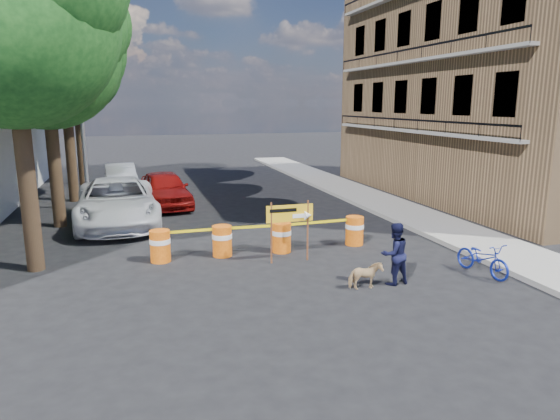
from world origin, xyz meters
TOP-DOWN VIEW (x-y plane):
  - ground at (0.00, 0.00)m, footprint 120.00×120.00m
  - sidewalk_east at (6.20, 6.00)m, footprint 2.40×40.00m
  - apartment_building at (12.00, 8.00)m, footprint 8.00×16.00m
  - tree_near at (-6.73, 2.00)m, footprint 5.46×5.20m
  - tree_mid_a at (-6.74, 7.00)m, footprint 5.25×5.00m
  - tree_mid_b at (-6.73, 12.00)m, footprint 5.67×5.40m
  - tree_far at (-6.74, 17.00)m, footprint 5.04×4.80m
  - streetlamp at (-5.93, 9.50)m, footprint 1.25×0.18m
  - barrel_far_left at (-3.56, 1.78)m, footprint 0.58×0.58m
  - barrel_mid_left at (-1.81, 1.81)m, footprint 0.58×0.58m
  - barrel_mid_right at (-0.04, 1.71)m, footprint 0.58×0.58m
  - barrel_far_right at (2.38, 1.81)m, footprint 0.58×0.58m
  - detour_sign at (0.07, 0.73)m, footprint 1.34×0.25m
  - pedestrian at (1.83, -1.66)m, footprint 0.84×0.70m
  - bicycle at (4.38, -1.70)m, footprint 0.72×0.97m
  - dog at (1.00, -1.80)m, footprint 0.80×0.38m
  - suv_white at (-4.80, 6.70)m, footprint 2.99×6.14m
  - sedan_red at (-2.92, 9.55)m, footprint 2.31×4.65m
  - sedan_silver at (-4.80, 14.48)m, footprint 1.78×4.19m

SIDE VIEW (x-z plane):
  - ground at x=0.00m, z-range 0.00..0.00m
  - sidewalk_east at x=6.20m, z-range 0.00..0.15m
  - dog at x=1.00m, z-range 0.00..0.67m
  - barrel_far_left at x=-3.56m, z-range 0.02..0.92m
  - barrel_mid_left at x=-1.81m, z-range 0.02..0.92m
  - barrel_mid_right at x=-0.04m, z-range 0.02..0.92m
  - barrel_far_right at x=2.38m, z-range 0.02..0.92m
  - sedan_silver at x=-4.80m, z-range 0.00..1.35m
  - sedan_red at x=-2.92m, z-range 0.00..1.52m
  - pedestrian at x=1.83m, z-range 0.00..1.54m
  - suv_white at x=-4.80m, z-range 0.00..1.68m
  - bicycle at x=4.38m, z-range 0.00..1.68m
  - detour_sign at x=0.07m, z-range 0.39..2.12m
  - streetlamp at x=-5.93m, z-range 0.38..8.38m
  - apartment_building at x=12.00m, z-range 0.00..12.00m
  - tree_mid_a at x=-6.74m, z-range 1.67..10.34m
  - tree_far at x=-6.74m, z-range 1.80..10.64m
  - tree_near at x=-6.73m, z-range 1.79..10.94m
  - tree_mid_b at x=-6.73m, z-range 1.90..11.53m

